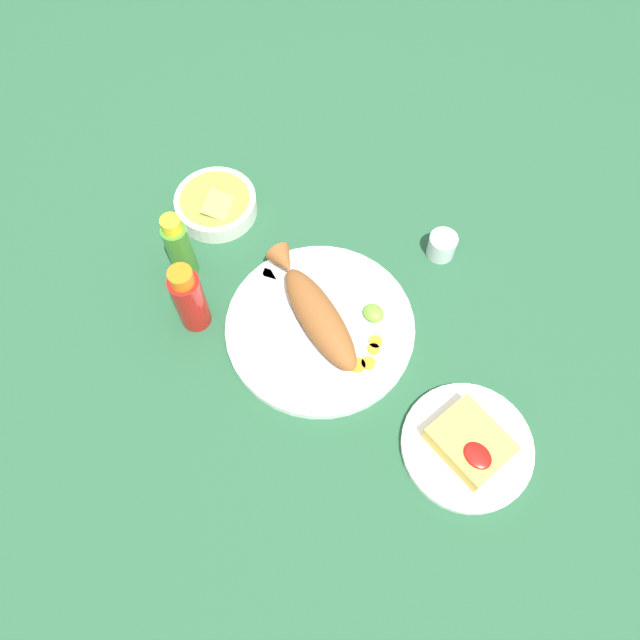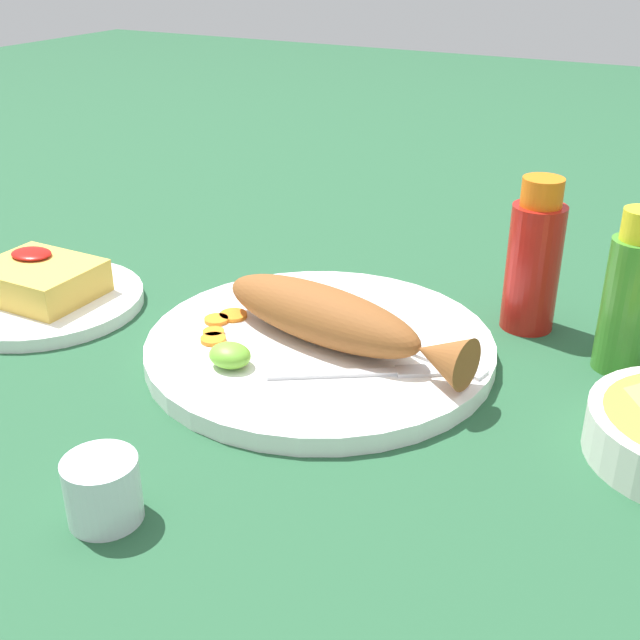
{
  "view_description": "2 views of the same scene",
  "coord_description": "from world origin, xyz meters",
  "px_view_note": "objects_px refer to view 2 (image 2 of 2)",
  "views": [
    {
      "loc": [
        0.38,
        -0.31,
        1.0
      ],
      "look_at": [
        0.0,
        0.0,
        0.04
      ],
      "focal_mm": 35.0,
      "sensor_mm": 36.0,
      "label": 1
    },
    {
      "loc": [
        -0.32,
        0.6,
        0.37
      ],
      "look_at": [
        0.0,
        0.0,
        0.04
      ],
      "focal_mm": 45.0,
      "sensor_mm": 36.0,
      "label": 2
    }
  ],
  "objects_px": {
    "fork_far": "(386,372)",
    "hot_sauce_bottle_green": "(628,298)",
    "fried_fish": "(334,319)",
    "hot_sauce_bottle_red": "(534,260)",
    "salt_cup": "(103,493)",
    "main_plate": "(320,347)",
    "side_plate_fries": "(44,301)",
    "fork_near": "(409,348)"
  },
  "relations": [
    {
      "from": "main_plate",
      "to": "fork_near",
      "type": "relative_size",
      "value": 1.82
    },
    {
      "from": "main_plate",
      "to": "fork_far",
      "type": "distance_m",
      "value": 0.09
    },
    {
      "from": "main_plate",
      "to": "fork_near",
      "type": "xyz_separation_m",
      "value": [
        -0.08,
        -0.02,
        0.01
      ]
    },
    {
      "from": "hot_sauce_bottle_red",
      "to": "fork_far",
      "type": "bearing_deg",
      "value": 68.17
    },
    {
      "from": "fried_fish",
      "to": "hot_sauce_bottle_green",
      "type": "distance_m",
      "value": 0.27
    },
    {
      "from": "fork_near",
      "to": "hot_sauce_bottle_green",
      "type": "relative_size",
      "value": 1.18
    },
    {
      "from": "hot_sauce_bottle_red",
      "to": "fried_fish",
      "type": "bearing_deg",
      "value": 48.36
    },
    {
      "from": "fried_fish",
      "to": "fork_near",
      "type": "relative_size",
      "value": 1.49
    },
    {
      "from": "hot_sauce_bottle_green",
      "to": "salt_cup",
      "type": "relative_size",
      "value": 2.94
    },
    {
      "from": "fork_near",
      "to": "salt_cup",
      "type": "relative_size",
      "value": 3.48
    },
    {
      "from": "hot_sauce_bottle_green",
      "to": "side_plate_fries",
      "type": "xyz_separation_m",
      "value": [
        0.57,
        0.16,
        -0.07
      ]
    },
    {
      "from": "main_plate",
      "to": "side_plate_fries",
      "type": "relative_size",
      "value": 1.56
    },
    {
      "from": "hot_sauce_bottle_red",
      "to": "side_plate_fries",
      "type": "bearing_deg",
      "value": 23.15
    },
    {
      "from": "fork_far",
      "to": "hot_sauce_bottle_green",
      "type": "distance_m",
      "value": 0.23
    },
    {
      "from": "fried_fish",
      "to": "fork_far",
      "type": "height_order",
      "value": "fried_fish"
    },
    {
      "from": "hot_sauce_bottle_red",
      "to": "hot_sauce_bottle_green",
      "type": "xyz_separation_m",
      "value": [
        -0.1,
        0.05,
        -0.0
      ]
    },
    {
      "from": "main_plate",
      "to": "fried_fish",
      "type": "relative_size",
      "value": 1.22
    },
    {
      "from": "hot_sauce_bottle_green",
      "to": "salt_cup",
      "type": "xyz_separation_m",
      "value": [
        0.28,
        0.39,
        -0.05
      ]
    },
    {
      "from": "hot_sauce_bottle_red",
      "to": "salt_cup",
      "type": "bearing_deg",
      "value": 67.79
    },
    {
      "from": "salt_cup",
      "to": "side_plate_fries",
      "type": "relative_size",
      "value": 0.25
    },
    {
      "from": "fork_near",
      "to": "side_plate_fries",
      "type": "relative_size",
      "value": 0.86
    },
    {
      "from": "main_plate",
      "to": "salt_cup",
      "type": "relative_size",
      "value": 6.34
    },
    {
      "from": "fried_fish",
      "to": "hot_sauce_bottle_green",
      "type": "xyz_separation_m",
      "value": [
        -0.24,
        -0.11,
        0.03
      ]
    },
    {
      "from": "main_plate",
      "to": "salt_cup",
      "type": "distance_m",
      "value": 0.28
    },
    {
      "from": "main_plate",
      "to": "hot_sauce_bottle_red",
      "type": "height_order",
      "value": "hot_sauce_bottle_red"
    },
    {
      "from": "main_plate",
      "to": "fork_far",
      "type": "xyz_separation_m",
      "value": [
        -0.08,
        0.03,
        0.01
      ]
    },
    {
      "from": "hot_sauce_bottle_green",
      "to": "side_plate_fries",
      "type": "height_order",
      "value": "hot_sauce_bottle_green"
    },
    {
      "from": "main_plate",
      "to": "hot_sauce_bottle_green",
      "type": "height_order",
      "value": "hot_sauce_bottle_green"
    },
    {
      "from": "main_plate",
      "to": "fried_fish",
      "type": "distance_m",
      "value": 0.04
    },
    {
      "from": "hot_sauce_bottle_green",
      "to": "fork_near",
      "type": "bearing_deg",
      "value": 28.06
    },
    {
      "from": "fried_fish",
      "to": "fork_near",
      "type": "distance_m",
      "value": 0.08
    },
    {
      "from": "fried_fish",
      "to": "hot_sauce_bottle_red",
      "type": "relative_size",
      "value": 1.74
    },
    {
      "from": "salt_cup",
      "to": "side_plate_fries",
      "type": "distance_m",
      "value": 0.38
    },
    {
      "from": "fried_fish",
      "to": "hot_sauce_bottle_red",
      "type": "height_order",
      "value": "hot_sauce_bottle_red"
    },
    {
      "from": "fried_fish",
      "to": "side_plate_fries",
      "type": "height_order",
      "value": "fried_fish"
    },
    {
      "from": "side_plate_fries",
      "to": "fork_near",
      "type": "bearing_deg",
      "value": -170.66
    },
    {
      "from": "hot_sauce_bottle_green",
      "to": "side_plate_fries",
      "type": "bearing_deg",
      "value": 15.39
    },
    {
      "from": "main_plate",
      "to": "fork_far",
      "type": "bearing_deg",
      "value": 159.41
    },
    {
      "from": "hot_sauce_bottle_red",
      "to": "salt_cup",
      "type": "height_order",
      "value": "hot_sauce_bottle_red"
    },
    {
      "from": "main_plate",
      "to": "side_plate_fries",
      "type": "xyz_separation_m",
      "value": [
        0.32,
        0.05,
        -0.0
      ]
    },
    {
      "from": "fork_far",
      "to": "hot_sauce_bottle_green",
      "type": "height_order",
      "value": "hot_sauce_bottle_green"
    },
    {
      "from": "fried_fish",
      "to": "salt_cup",
      "type": "height_order",
      "value": "fried_fish"
    }
  ]
}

